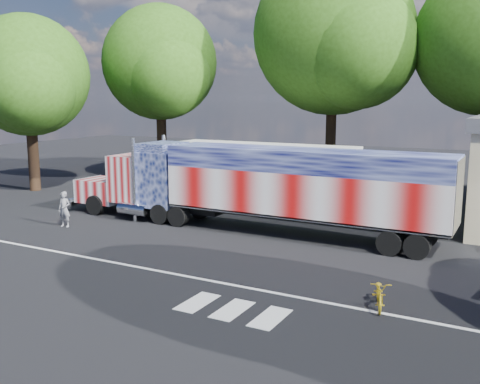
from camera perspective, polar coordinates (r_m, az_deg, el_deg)
The scene contains 9 objects.
ground at distance 21.56m, azimuth -3.84°, elevation -6.20°, with size 100.00×100.00×0.00m, color black.
lane_markings at distance 17.67m, azimuth -5.72°, elevation -9.90°, with size 30.00×2.67×0.01m.
semi_truck at distance 24.27m, azimuth 1.51°, elevation 0.78°, with size 19.32×3.05×4.12m.
coach_bus at distance 32.14m, azimuth 2.51°, elevation 2.31°, with size 11.37×2.65×3.31m.
woman at distance 26.49m, azimuth -18.22°, elevation -1.75°, with size 0.61×0.40×1.68m, color slate.
bicycle at distance 16.25m, azimuth 14.67°, elevation -10.39°, with size 0.58×1.65×0.87m, color gold.
tree_nw_a at distance 39.43m, azimuth -8.43°, elevation 13.42°, with size 8.52×8.12×12.56m.
tree_w_a at distance 37.23m, azimuth -21.61°, elevation 11.41°, with size 8.07×7.69×11.27m.
tree_n_mid at distance 37.31m, azimuth 10.20°, elevation 16.17°, with size 11.21×10.68×15.52m.
Camera 1 is at (11.13, -17.46, 6.00)m, focal length 40.00 mm.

